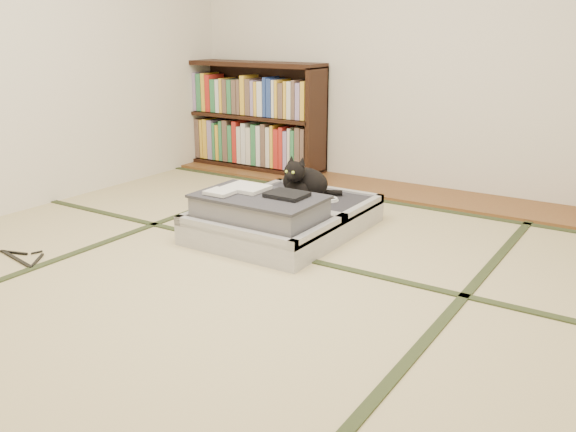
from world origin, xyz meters
The scene contains 8 objects.
floor centered at (0.00, 0.00, 0.00)m, with size 4.50×4.50×0.00m, color #CAB786.
wood_strip centered at (0.00, 2.00, 0.01)m, with size 4.00×0.50×0.02m, color brown.
tatami_borders centered at (0.00, 0.49, 0.00)m, with size 4.00×4.50×0.01m.
bookcase centered at (-1.44, 2.07, 0.45)m, with size 1.35×0.31×0.92m.
suitcase centered at (-0.22, 0.69, 0.11)m, with size 0.82×1.09×0.32m.
cat centered at (-0.24, 0.98, 0.27)m, with size 0.36×0.37×0.29m.
cable_coil centered at (-0.06, 1.01, 0.17)m, with size 0.11×0.11×0.03m.
hanger centered at (-1.18, -0.42, 0.01)m, with size 0.37×0.19×0.01m.
Camera 1 is at (1.72, -2.24, 1.20)m, focal length 38.00 mm.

